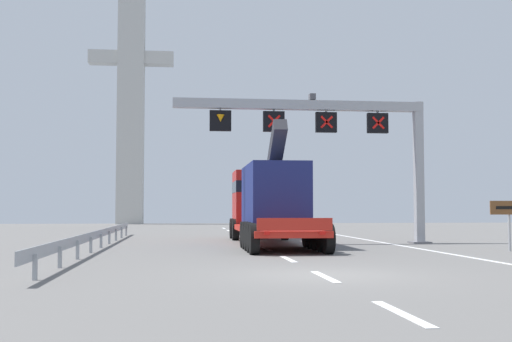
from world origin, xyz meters
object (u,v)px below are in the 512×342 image
(overhead_lane_gantry, at_px, (330,127))
(heavy_haul_truck_red, at_px, (267,201))
(bridge_pylon_distant, at_px, (131,86))
(tourist_info_sign_brown, at_px, (510,213))

(overhead_lane_gantry, xyz_separation_m, heavy_haul_truck_red, (-2.92, 0.70, -3.49))
(heavy_haul_truck_red, height_order, bridge_pylon_distant, bridge_pylon_distant)
(overhead_lane_gantry, distance_m, heavy_haul_truck_red, 4.61)
(heavy_haul_truck_red, xyz_separation_m, bridge_pylon_distant, (-9.55, 39.38, 12.75))
(tourist_info_sign_brown, xyz_separation_m, bridge_pylon_distant, (-18.15, 46.02, 13.25))
(overhead_lane_gantry, bearing_deg, tourist_info_sign_brown, -46.31)
(bridge_pylon_distant, bearing_deg, overhead_lane_gantry, -72.71)
(heavy_haul_truck_red, bearing_deg, bridge_pylon_distant, 103.63)
(heavy_haul_truck_red, distance_m, bridge_pylon_distant, 42.48)
(tourist_info_sign_brown, bearing_deg, bridge_pylon_distant, 111.52)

